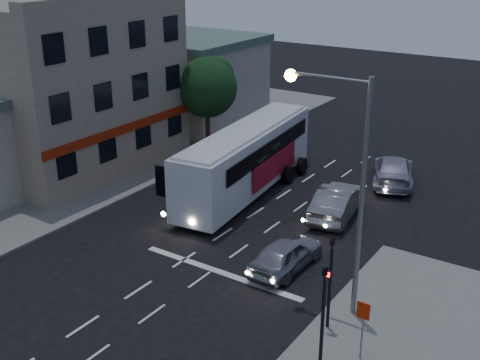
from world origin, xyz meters
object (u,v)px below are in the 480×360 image
Objects in this scene: car_sedan_a at (337,201)px; streetlight at (346,170)px; regulatory_sign at (363,321)px; traffic_signal_main at (330,272)px; street_tree at (207,85)px; car_suv at (286,254)px; traffic_signal_side at (324,304)px; car_sedan_b at (393,170)px; tour_bus at (246,158)px.

streetlight reaches higher than car_sedan_a.
traffic_signal_main is at bearing 149.16° from regulatory_sign.
car_sedan_a is 2.28× the size of regulatory_sign.
car_sedan_a is at bearing -22.89° from street_tree.
traffic_signal_main reaches higher than car_suv.
car_suv is at bearing 129.61° from traffic_signal_side.
car_sedan_b is at bearing 101.73° from streetlight.
traffic_signal_main is at bearing -79.80° from streetlight.
tour_bus is at bearing -38.10° from street_tree.
traffic_signal_side is at bearing 82.86° from car_sedan_b.
car_sedan_b is at bearing -89.79° from car_suv.
car_sedan_b is 1.32× the size of traffic_signal_main.
streetlight is at bearing 105.70° from traffic_signal_side.
street_tree reaches higher than regulatory_sign.
car_sedan_a is at bearing -7.80° from tour_bus.
street_tree is (-6.24, 4.89, 2.46)m from tour_bus.
car_suv is at bearing 141.84° from regulatory_sign.
car_suv is 6.15m from streetlight.
car_sedan_b is at bearing 106.51° from regulatory_sign.
tour_bus is 3.05× the size of traffic_signal_side.
regulatory_sign is at bearing -51.25° from streetlight.
street_tree is (-12.37, 11.22, 3.78)m from car_suv.
regulatory_sign is (1.00, 0.96, -0.82)m from traffic_signal_side.
car_sedan_b is 15.02m from streetlight.
car_sedan_b is 0.87× the size of street_tree.
car_sedan_a is at bearing 112.29° from traffic_signal_side.
regulatory_sign is at bearing 43.92° from traffic_signal_side.
tour_bus is 2.49× the size of car_sedan_a.
traffic_signal_main reaches higher than car_sedan_a.
car_sedan_a is at bearing 63.34° from car_sedan_b.
streetlight is at bearing 128.75° from regulatory_sign.
streetlight reaches higher than traffic_signal_side.
car_sedan_b is 0.60× the size of streetlight.
streetlight reaches higher than street_tree.
traffic_signal_side is (4.59, -11.19, 1.59)m from car_sedan_a.
regulatory_sign is 23.40m from street_tree.
streetlight is at bearing 82.07° from car_sedan_b.
traffic_signal_side is 0.46× the size of streetlight.
tour_bus reaches higher than car_sedan_b.
traffic_signal_side is at bearing 103.16° from car_sedan_a.
street_tree reaches higher than car_sedan_a.
tour_bus is 13.39m from traffic_signal_main.
traffic_signal_main is 1.00× the size of traffic_signal_side.
streetlight reaches higher than traffic_signal_main.
car_sedan_a reaches higher than car_suv.
traffic_signal_main and traffic_signal_side have the same top height.
traffic_signal_side is at bearing -54.21° from tour_bus.
street_tree reaches higher than car_suv.
car_suv is 1.92× the size of regulatory_sign.
car_suv is 0.78× the size of car_sedan_b.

